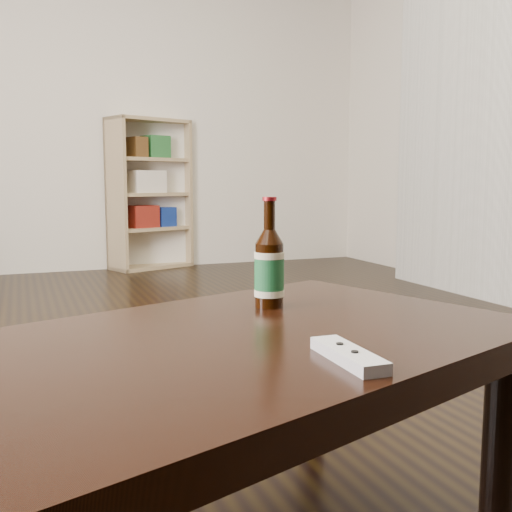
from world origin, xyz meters
name	(u,v)px	position (x,y,z in m)	size (l,w,h in m)	color
floor	(125,411)	(0.00, 0.00, -0.01)	(5.00, 6.00, 0.01)	black
wall_back	(53,90)	(0.00, 3.01, 1.35)	(5.00, 0.02, 2.70)	beige
chimney_breast	(481,70)	(2.35, 1.20, 1.35)	(0.30, 1.20, 2.70)	white
bookshelf	(147,191)	(0.68, 2.98, 0.61)	(0.69, 0.50, 1.17)	tan
coffee_table	(220,371)	(0.03, -0.82, 0.36)	(1.26, 0.98, 0.42)	black
beer_bottle	(269,268)	(0.21, -0.61, 0.50)	(0.08, 0.08, 0.23)	black
remote	(348,355)	(0.17, -1.01, 0.43)	(0.05, 0.16, 0.02)	#BABABC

